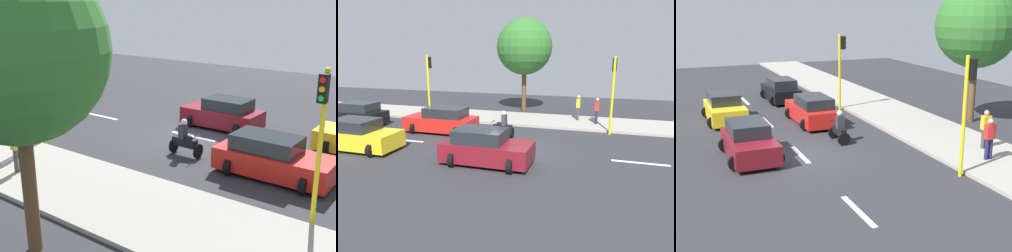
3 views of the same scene
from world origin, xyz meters
The scene contains 14 objects.
ground_plane centered at (0.00, 0.00, -0.05)m, with size 40.00×60.00×0.10m, color #2D2D33.
sidewalk centered at (7.00, 0.00, 0.07)m, with size 4.00×60.00×0.15m, color #9E998E.
lane_stripe_far_north centered at (0.00, -12.00, 0.01)m, with size 0.20×2.40×0.01m, color white.
lane_stripe_north centered at (0.00, -6.00, 0.01)m, with size 0.20×2.40×0.01m, color white.
lane_stripe_mid centered at (0.00, 0.00, 0.01)m, with size 0.20×2.40×0.01m, color white.
lane_stripe_south centered at (0.00, 6.00, 0.01)m, with size 0.20×2.40×0.01m, color white.
car_maroon centered at (-2.06, 0.41, 0.71)m, with size 2.22×3.85×1.52m.
car_red centered at (2.21, 4.83, 0.71)m, with size 2.20×4.20×1.52m.
motorcycle centered at (2.24, 1.07, 0.64)m, with size 0.60×1.30×1.53m.
pedestrian_near_signal centered at (7.53, -2.64, 1.06)m, with size 0.40×0.24×1.69m.
pedestrian_by_tree centered at (6.71, -3.89, 1.06)m, with size 0.40×0.24×1.69m.
traffic_light_corner centered at (4.85, 7.18, 2.93)m, with size 0.49×0.24×4.50m.
traffic_light_midblock centered at (4.85, -4.73, 2.93)m, with size 0.49×0.24×4.50m.
street_tree_north centered at (10.26, 1.88, 5.07)m, with size 4.31×4.31×7.25m.
Camera 1 is at (16.12, 10.46, 6.27)m, focal length 46.39 mm.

